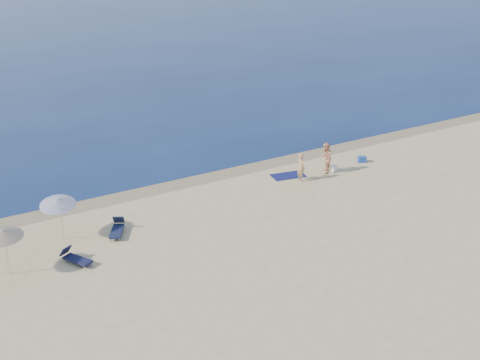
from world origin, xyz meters
name	(u,v)px	position (x,y,z in m)	size (l,w,h in m)	color
wet_sand_strip	(223,174)	(0.00, 19.40, 0.00)	(240.00, 1.60, 0.00)	#847254
person_left	(301,167)	(3.28, 16.22, 0.81)	(0.59, 0.39, 1.62)	tan
person_right	(326,158)	(5.19, 16.39, 0.93)	(0.90, 0.70, 1.85)	tan
beach_towel	(288,176)	(3.07, 17.14, 0.02)	(1.93, 1.07, 0.03)	#0E1146
white_bag	(334,168)	(5.88, 16.39, 0.16)	(0.37, 0.32, 0.32)	white
blue_cooler	(362,159)	(8.27, 16.61, 0.18)	(0.50, 0.36, 0.36)	#1C459B
umbrella_near	(57,202)	(-10.37, 16.44, 1.80)	(2.02, 2.04, 2.14)	silver
umbrella_far	(3,234)	(-13.14, 14.42, 1.85)	(1.96, 1.98, 2.13)	silver
lounger_left	(75,258)	(-10.53, 13.79, 0.24)	(1.14, 1.56, 0.66)	#131534
lounger_right	(117,229)	(-8.04, 15.41, 0.25)	(1.23, 1.62, 0.70)	#131A36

